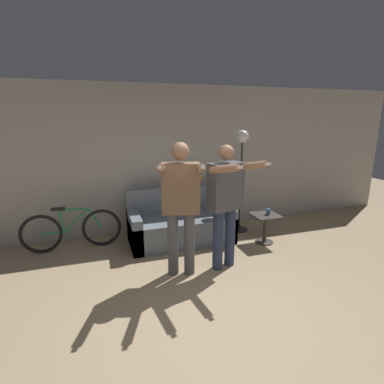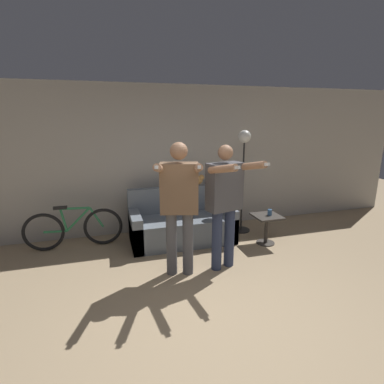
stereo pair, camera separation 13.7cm
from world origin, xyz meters
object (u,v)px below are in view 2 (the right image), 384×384
at_px(cat, 194,181).
at_px(bicycle, 74,228).
at_px(couch, 181,224).
at_px(cup, 270,212).
at_px(person_right, 225,199).
at_px(person_left, 179,200).
at_px(floor_lamp, 244,158).
at_px(side_table, 267,223).

xyz_separation_m(cat, bicycle, (-2.02, -0.10, -0.64)).
xyz_separation_m(couch, cup, (1.36, -0.52, 0.25)).
distance_m(couch, person_right, 1.34).
height_order(person_left, cat, person_left).
bearing_deg(couch, floor_lamp, 6.16).
distance_m(person_right, bicycle, 2.51).
distance_m(person_left, cat, 1.52).
height_order(side_table, cup, cup).
bearing_deg(floor_lamp, bicycle, 178.50).
xyz_separation_m(cat, cup, (1.05, -0.82, -0.43)).
bearing_deg(bicycle, side_table, -13.47).
bearing_deg(person_right, side_table, 15.35).
bearing_deg(person_left, person_right, 15.11).
xyz_separation_m(floor_lamp, cup, (0.19, -0.65, -0.82)).
height_order(cat, side_table, cat).
bearing_deg(person_left, floor_lamp, 54.80).
xyz_separation_m(person_right, cat, (-0.01, 1.39, -0.04)).
bearing_deg(person_right, floor_lamp, 40.69).
bearing_deg(side_table, bicycle, 166.53).
bearing_deg(couch, person_left, -105.55).
bearing_deg(side_table, cat, 140.75).
xyz_separation_m(person_right, floor_lamp, (0.85, 1.22, 0.36)).
relative_size(cat, bicycle, 0.32).
relative_size(side_table, cup, 5.03).
xyz_separation_m(floor_lamp, side_table, (0.14, -0.65, -1.01)).
distance_m(person_right, cat, 1.39).
height_order(person_right, cat, person_right).
relative_size(side_table, bicycle, 0.32).
height_order(person_left, side_table, person_left).
bearing_deg(person_right, cup, 14.26).
height_order(person_left, person_right, person_left).
distance_m(couch, side_table, 1.41).
xyz_separation_m(side_table, bicycle, (-3.03, 0.73, -0.02)).
xyz_separation_m(person_right, bicycle, (-2.04, 1.29, -0.67)).
relative_size(floor_lamp, side_table, 3.75).
height_order(couch, side_table, couch).
xyz_separation_m(person_right, side_table, (0.99, 0.57, -0.65)).
bearing_deg(cat, side_table, -39.25).
height_order(couch, bicycle, couch).
bearing_deg(floor_lamp, side_table, -77.53).
bearing_deg(bicycle, couch, -6.70).
relative_size(person_left, person_right, 1.03).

